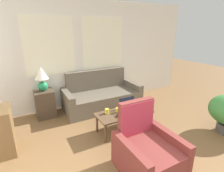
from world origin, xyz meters
name	(u,v)px	position (x,y,z in m)	size (l,w,h in m)	color
wall_back	(82,55)	(0.00, 3.47, 1.31)	(6.36, 0.06, 2.60)	white
couch	(101,97)	(0.32, 3.04, 0.27)	(1.90, 0.84, 0.91)	#665B4C
armchair	(147,152)	(0.00, 0.83, 0.27)	(0.76, 0.82, 0.94)	brown
side_table	(45,104)	(-1.03, 3.17, 0.31)	(0.41, 0.41, 0.62)	#4C3D2D
table_lamp	(42,77)	(-1.03, 3.17, 0.93)	(0.28, 0.28, 0.53)	#1E8451
coffee_table	(124,114)	(0.24, 1.83, 0.35)	(1.09, 0.48, 0.39)	brown
laptop	(129,107)	(0.39, 1.87, 0.44)	(0.34, 0.27, 0.22)	#47474C
cup_navy	(107,111)	(-0.07, 1.94, 0.44)	(0.08, 0.08, 0.10)	gold
cup_yellow	(118,110)	(0.13, 1.88, 0.44)	(0.08, 0.08, 0.09)	gold
snack_bowl	(122,115)	(0.11, 1.72, 0.42)	(0.18, 0.18, 0.06)	#191E4C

